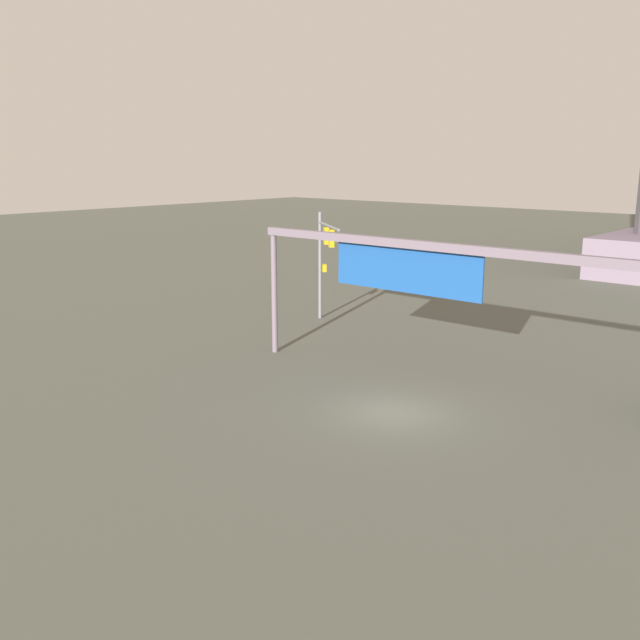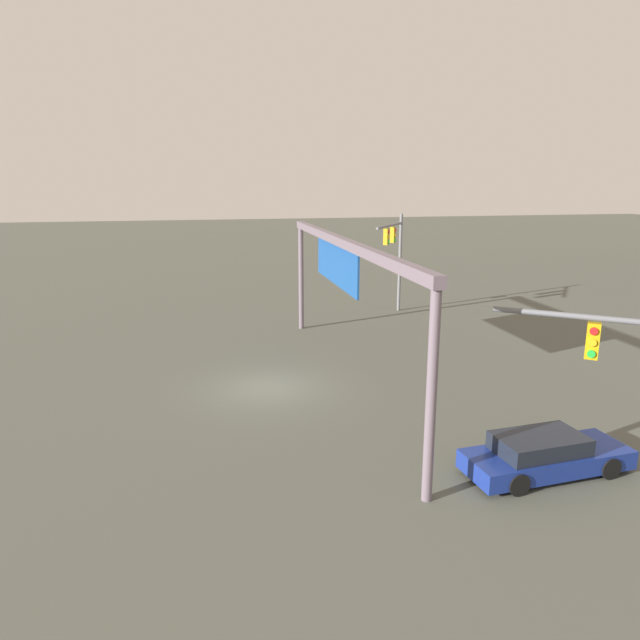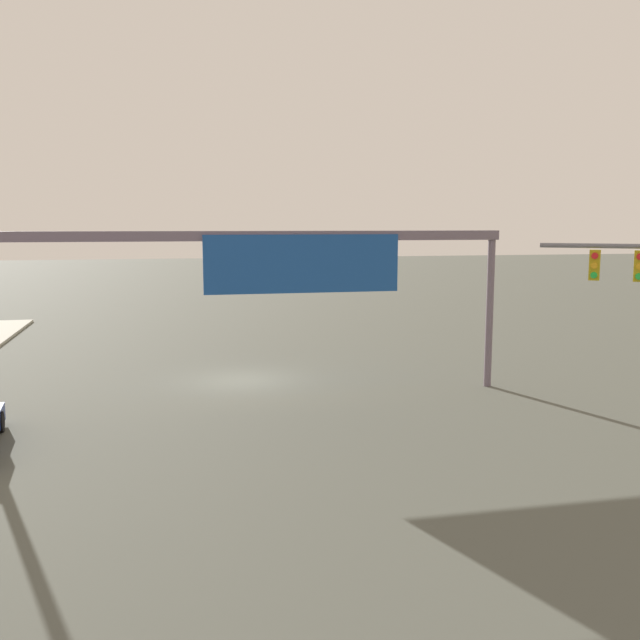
# 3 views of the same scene
# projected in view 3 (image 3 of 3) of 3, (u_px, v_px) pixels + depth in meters

# --- Properties ---
(ground_plane) EXTENTS (205.96, 205.96, 0.00)m
(ground_plane) POSITION_uv_depth(u_px,v_px,m) (242.00, 380.00, 28.16)
(ground_plane) COLOR #4E5146
(overhead_sign_gantry) EXTENTS (18.94, 0.43, 6.05)m
(overhead_sign_gantry) POSITION_uv_depth(u_px,v_px,m) (264.00, 261.00, 24.55)
(overhead_sign_gantry) COLOR slate
(overhead_sign_gantry) RESTS_ON ground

